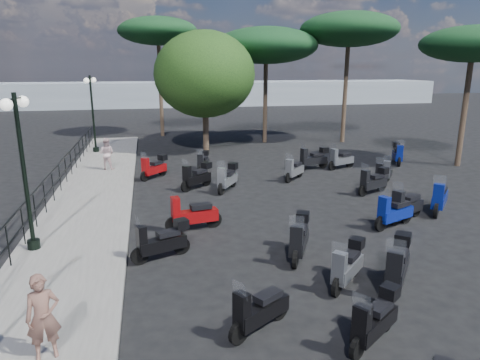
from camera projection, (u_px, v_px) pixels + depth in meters
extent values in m
plane|color=black|center=(284.00, 221.00, 14.20)|extent=(120.00, 120.00, 0.00)
cube|color=slate|center=(90.00, 204.00, 15.68)|extent=(3.00, 30.00, 0.15)
cylinder|color=black|center=(8.00, 245.00, 10.54)|extent=(0.04, 0.04, 1.10)
cylinder|color=black|center=(23.00, 226.00, 11.84)|extent=(0.04, 0.04, 1.10)
cylinder|color=black|center=(35.00, 210.00, 13.13)|extent=(0.04, 0.04, 1.10)
cylinder|color=black|center=(45.00, 197.00, 14.42)|extent=(0.04, 0.04, 1.10)
cylinder|color=black|center=(53.00, 186.00, 15.71)|extent=(0.04, 0.04, 1.10)
cylinder|color=black|center=(60.00, 177.00, 17.00)|extent=(0.04, 0.04, 1.10)
cylinder|color=black|center=(66.00, 169.00, 18.30)|extent=(0.04, 0.04, 1.10)
cylinder|color=black|center=(71.00, 163.00, 19.59)|extent=(0.04, 0.04, 1.10)
cylinder|color=black|center=(75.00, 157.00, 20.88)|extent=(0.04, 0.04, 1.10)
cylinder|color=black|center=(79.00, 151.00, 22.17)|extent=(0.04, 0.04, 1.10)
cylinder|color=black|center=(83.00, 147.00, 23.47)|extent=(0.04, 0.04, 1.10)
cylinder|color=black|center=(86.00, 143.00, 24.76)|extent=(0.04, 0.04, 1.10)
cylinder|color=black|center=(89.00, 139.00, 26.05)|extent=(0.04, 0.04, 1.10)
cylinder|color=black|center=(92.00, 135.00, 27.34)|extent=(0.04, 0.04, 1.10)
cube|color=black|center=(47.00, 177.00, 14.93)|extent=(0.04, 26.00, 0.04)
cube|color=black|center=(49.00, 191.00, 15.07)|extent=(0.04, 26.00, 0.04)
cylinder|color=black|center=(34.00, 244.00, 11.66)|extent=(0.34, 0.34, 0.25)
cylinder|color=black|center=(24.00, 174.00, 11.15)|extent=(0.12, 0.12, 4.19)
cylinder|color=black|center=(14.00, 99.00, 10.65)|extent=(0.18, 0.94, 0.04)
sphere|color=white|center=(23.00, 101.00, 11.13)|extent=(0.29, 0.29, 0.29)
sphere|color=white|center=(6.00, 105.00, 10.22)|extent=(0.29, 0.29, 0.29)
cylinder|color=black|center=(96.00, 149.00, 24.94)|extent=(0.35, 0.35, 0.26)
cylinder|color=black|center=(93.00, 114.00, 24.42)|extent=(0.12, 0.12, 4.33)
cylinder|color=black|center=(90.00, 78.00, 23.90)|extent=(0.31, 0.95, 0.04)
sphere|color=white|center=(93.00, 80.00, 24.40)|extent=(0.30, 0.30, 0.30)
sphere|color=white|center=(86.00, 81.00, 23.46)|extent=(0.30, 0.30, 0.30)
imported|color=brown|center=(43.00, 317.00, 7.14)|extent=(0.63, 0.49, 1.52)
imported|color=beige|center=(107.00, 154.00, 20.51)|extent=(0.89, 0.79, 1.53)
cylinder|color=black|center=(239.00, 333.00, 7.85)|extent=(0.44, 0.33, 0.46)
cylinder|color=black|center=(280.00, 309.00, 8.63)|extent=(0.44, 0.33, 0.46)
cube|color=black|center=(262.00, 311.00, 8.23)|extent=(1.23, 0.94, 0.33)
cube|color=black|center=(268.00, 296.00, 8.27)|extent=(0.64, 0.55, 0.13)
cube|color=black|center=(242.00, 310.00, 7.79)|extent=(0.33, 0.36, 0.67)
plane|color=white|center=(240.00, 290.00, 7.64)|extent=(0.26, 0.35, 0.36)
cylinder|color=black|center=(140.00, 256.00, 11.01)|extent=(0.48, 0.26, 0.47)
cylinder|color=black|center=(181.00, 246.00, 11.64)|extent=(0.48, 0.26, 0.47)
cube|color=black|center=(163.00, 244.00, 11.30)|extent=(1.32, 0.77, 0.34)
cube|color=black|center=(168.00, 233.00, 11.32)|extent=(0.66, 0.49, 0.14)
cube|color=black|center=(142.00, 239.00, 10.94)|extent=(0.31, 0.35, 0.69)
plane|color=white|center=(138.00, 223.00, 10.79)|extent=(0.21, 0.38, 0.37)
cube|color=black|center=(181.00, 224.00, 11.48)|extent=(0.43, 0.41, 0.26)
cylinder|color=black|center=(173.00, 225.00, 13.11)|extent=(0.53, 0.19, 0.52)
cylinder|color=black|center=(214.00, 220.00, 13.57)|extent=(0.53, 0.19, 0.52)
cube|color=#970B0E|center=(195.00, 216.00, 13.31)|extent=(1.45, 0.59, 0.37)
cube|color=black|center=(201.00, 206.00, 13.29)|extent=(0.69, 0.43, 0.15)
cube|color=#970B0E|center=(176.00, 209.00, 13.01)|extent=(0.29, 0.36, 0.76)
plane|color=white|center=(173.00, 194.00, 12.86)|extent=(0.15, 0.42, 0.40)
cylinder|color=black|center=(221.00, 189.00, 17.01)|extent=(0.36, 0.47, 0.50)
cylinder|color=black|center=(233.00, 181.00, 18.13)|extent=(0.36, 0.47, 0.50)
cube|color=#A0A5AB|center=(228.00, 180.00, 17.57)|extent=(1.04, 1.32, 0.35)
cube|color=black|center=(229.00, 172.00, 17.65)|extent=(0.60, 0.69, 0.15)
cube|color=#A0A5AB|center=(222.00, 177.00, 16.96)|extent=(0.39, 0.36, 0.73)
plane|color=white|center=(221.00, 166.00, 16.79)|extent=(0.37, 0.29, 0.39)
cube|color=black|center=(233.00, 166.00, 17.98)|extent=(0.47, 0.48, 0.27)
cylinder|color=black|center=(145.00, 176.00, 19.02)|extent=(0.40, 0.41, 0.48)
cylinder|color=black|center=(163.00, 171.00, 20.00)|extent=(0.40, 0.41, 0.48)
cube|color=#970B0E|center=(155.00, 169.00, 19.50)|extent=(1.14, 1.17, 0.34)
cube|color=black|center=(157.00, 163.00, 19.57)|extent=(0.63, 0.64, 0.14)
cube|color=#970B0E|center=(145.00, 166.00, 18.97)|extent=(0.37, 0.37, 0.70)
plane|color=white|center=(144.00, 156.00, 18.80)|extent=(0.33, 0.32, 0.37)
cube|color=black|center=(162.00, 157.00, 19.85)|extent=(0.46, 0.47, 0.26)
cylinder|color=black|center=(391.00, 292.00, 9.21)|extent=(0.43, 0.48, 0.53)
cylinder|color=black|center=(400.00, 267.00, 10.36)|extent=(0.43, 0.48, 0.53)
cube|color=black|center=(397.00, 269.00, 9.78)|extent=(1.21, 1.36, 0.38)
cube|color=black|center=(399.00, 254.00, 9.86)|extent=(0.68, 0.73, 0.16)
cube|color=black|center=(394.00, 268.00, 9.16)|extent=(0.41, 0.40, 0.78)
plane|color=white|center=(396.00, 248.00, 8.97)|extent=(0.38, 0.34, 0.41)
cube|color=black|center=(403.00, 239.00, 10.20)|extent=(0.52, 0.52, 0.29)
cylinder|color=black|center=(186.00, 186.00, 17.39)|extent=(0.45, 0.39, 0.49)
cylinder|color=black|center=(207.00, 180.00, 18.31)|extent=(0.45, 0.39, 0.49)
cube|color=black|center=(197.00, 179.00, 17.84)|extent=(1.26, 1.11, 0.35)
cube|color=black|center=(200.00, 171.00, 17.90)|extent=(0.67, 0.62, 0.14)
cube|color=black|center=(187.00, 175.00, 17.33)|extent=(0.37, 0.38, 0.72)
plane|color=white|center=(185.00, 164.00, 17.17)|extent=(0.31, 0.35, 0.38)
cube|color=black|center=(207.00, 165.00, 18.16)|extent=(0.48, 0.47, 0.27)
cylinder|color=black|center=(200.00, 170.00, 20.31)|extent=(0.24, 0.44, 0.44)
cylinder|color=black|center=(206.00, 165.00, 21.35)|extent=(0.24, 0.44, 0.44)
cube|color=black|center=(203.00, 164.00, 20.83)|extent=(0.71, 1.22, 0.31)
cube|color=black|center=(204.00, 158.00, 20.91)|extent=(0.45, 0.61, 0.13)
cube|color=black|center=(201.00, 161.00, 20.27)|extent=(0.33, 0.29, 0.64)
plane|color=white|center=(200.00, 152.00, 20.11)|extent=(0.35, 0.19, 0.34)
cube|color=black|center=(205.00, 153.00, 21.22)|extent=(0.38, 0.39, 0.24)
cylinder|color=black|center=(358.00, 347.00, 7.44)|extent=(0.43, 0.34, 0.46)
cylinder|color=black|center=(387.00, 320.00, 8.24)|extent=(0.43, 0.34, 0.46)
cube|color=black|center=(375.00, 324.00, 7.83)|extent=(1.20, 0.96, 0.32)
cube|color=black|center=(380.00, 307.00, 7.88)|extent=(0.63, 0.56, 0.13)
cube|color=black|center=(362.00, 324.00, 7.39)|extent=(0.33, 0.35, 0.66)
plane|color=white|center=(362.00, 303.00, 7.24)|extent=(0.27, 0.34, 0.35)
cube|color=black|center=(390.00, 292.00, 8.10)|extent=(0.44, 0.43, 0.25)
cylinder|color=black|center=(337.00, 287.00, 9.49)|extent=(0.40, 0.39, 0.47)
cylinder|color=black|center=(355.00, 267.00, 10.42)|extent=(0.40, 0.39, 0.47)
cube|color=#55585E|center=(347.00, 269.00, 9.95)|extent=(1.14, 1.11, 0.33)
cube|color=black|center=(351.00, 255.00, 10.01)|extent=(0.62, 0.61, 0.14)
cube|color=#55585E|center=(339.00, 267.00, 9.44)|extent=(0.36, 0.36, 0.68)
plane|color=white|center=(340.00, 250.00, 9.28)|extent=(0.31, 0.32, 0.36)
cube|color=black|center=(357.00, 243.00, 10.28)|extent=(0.45, 0.45, 0.25)
cylinder|color=black|center=(295.00, 259.00, 10.81)|extent=(0.33, 0.50, 0.51)
cylinder|color=black|center=(302.00, 240.00, 11.99)|extent=(0.33, 0.50, 0.51)
cube|color=black|center=(299.00, 242.00, 11.40)|extent=(0.95, 1.39, 0.36)
cube|color=black|center=(300.00, 229.00, 11.49)|extent=(0.57, 0.71, 0.15)
cube|color=black|center=(296.00, 240.00, 10.76)|extent=(0.39, 0.35, 0.74)
plane|color=white|center=(297.00, 223.00, 10.58)|extent=(0.40, 0.26, 0.39)
cube|color=black|center=(303.00, 217.00, 11.84)|extent=(0.47, 0.47, 0.27)
cylinder|color=black|center=(381.00, 224.00, 13.25)|extent=(0.51, 0.29, 0.50)
cylinder|color=black|center=(406.00, 216.00, 13.93)|extent=(0.51, 0.29, 0.50)
cube|color=navy|center=(395.00, 214.00, 13.57)|extent=(1.40, 0.84, 0.36)
cube|color=black|center=(400.00, 204.00, 13.59)|extent=(0.70, 0.53, 0.15)
cube|color=navy|center=(384.00, 208.00, 13.17)|extent=(0.33, 0.38, 0.74)
plane|color=white|center=(384.00, 194.00, 13.01)|extent=(0.23, 0.40, 0.39)
cylinder|color=black|center=(288.00, 178.00, 18.77)|extent=(0.40, 0.41, 0.48)
cylinder|color=black|center=(300.00, 172.00, 19.74)|extent=(0.40, 0.41, 0.48)
cube|color=gray|center=(295.00, 171.00, 19.25)|extent=(1.14, 1.16, 0.34)
cube|color=black|center=(297.00, 164.00, 19.31)|extent=(0.63, 0.63, 0.14)
cube|color=gray|center=(290.00, 167.00, 18.71)|extent=(0.36, 0.36, 0.69)
plane|color=white|center=(289.00, 158.00, 18.55)|extent=(0.32, 0.32, 0.37)
cylinder|color=black|center=(395.00, 218.00, 13.73)|extent=(0.51, 0.34, 0.52)
cylinder|color=black|center=(416.00, 209.00, 14.54)|extent=(0.51, 0.34, 0.52)
cube|color=black|center=(407.00, 207.00, 14.12)|extent=(1.43, 0.99, 0.37)
cube|color=black|center=(411.00, 197.00, 14.16)|extent=(0.73, 0.59, 0.15)
cube|color=black|center=(398.00, 202.00, 13.66)|extent=(0.36, 0.40, 0.76)
plane|color=white|center=(398.00, 188.00, 13.49)|extent=(0.27, 0.41, 0.41)
cylinder|color=black|center=(363.00, 190.00, 16.83)|extent=(0.48, 0.28, 0.48)
cylinder|color=black|center=(382.00, 186.00, 17.51)|extent=(0.48, 0.28, 0.48)
cube|color=black|center=(374.00, 183.00, 17.15)|extent=(1.32, 0.83, 0.34)
cube|color=black|center=(377.00, 176.00, 17.18)|extent=(0.67, 0.51, 0.14)
cube|color=black|center=(365.00, 179.00, 16.76)|extent=(0.32, 0.36, 0.70)
plane|color=white|center=(365.00, 168.00, 16.61)|extent=(0.22, 0.38, 0.37)
cube|color=black|center=(383.00, 170.00, 17.36)|extent=(0.44, 0.43, 0.26)
cylinder|color=black|center=(386.00, 178.00, 18.68)|extent=(0.32, 0.44, 0.46)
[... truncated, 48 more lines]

